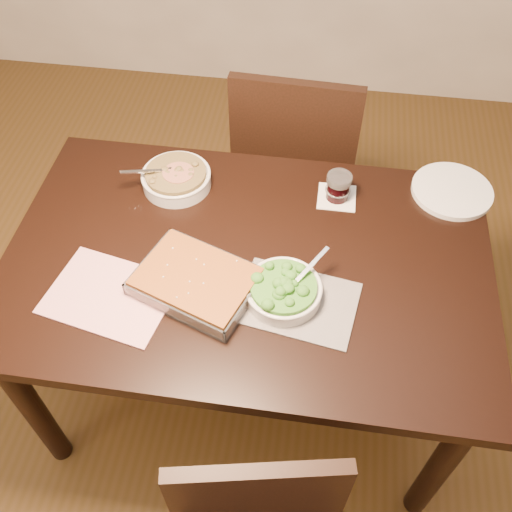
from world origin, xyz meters
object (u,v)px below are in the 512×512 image
Objects in this scene: stew_bowl at (176,178)px; broccoli_bowl at (283,290)px; table at (247,279)px; chair_far at (295,159)px; baking_dish at (196,282)px; dinner_plate at (452,191)px; wine_tumbler at (338,186)px.

broccoli_bowl is (0.39, -0.39, -0.00)m from stew_bowl.
table is 1.46× the size of chair_far.
broccoli_bowl is 0.24m from baking_dish.
baking_dish is at bearing -146.15° from dinner_plate.
baking_dish is 4.35× the size of wine_tumbler.
stew_bowl reaches higher than dinner_plate.
table is at bearing -130.20° from wine_tumbler.
broccoli_bowl is 0.57× the size of baking_dish.
dinner_plate is at bearing 44.74° from broccoli_bowl.
baking_dish is at bearing -131.49° from wine_tumbler.
broccoli_bowl is at bearing -45.03° from table.
baking_dish reaches higher than dinner_plate.
table is 16.06× the size of wine_tumbler.
stew_bowl reaches higher than broccoli_bowl.
table is 0.71m from dinner_plate.
wine_tumbler is at bearing 1.83° from stew_bowl.
table is 3.69× the size of baking_dish.
stew_bowl is 0.91× the size of dinner_plate.
stew_bowl is at bearing -174.03° from dinner_plate.
table is 0.21m from baking_dish.
broccoli_bowl is at bearing 95.25° from chair_far.
broccoli_bowl is 0.68m from dinner_plate.
chair_far is at bearing 96.34° from baking_dish.
table is 0.40m from wine_tumbler.
baking_dish is at bearing 78.87° from chair_far.
baking_dish is at bearing -69.25° from stew_bowl.
baking_dish is 0.55m from wine_tumbler.
dinner_plate is (0.36, 0.07, -0.04)m from wine_tumbler.
dinner_plate is (0.87, 0.09, -0.02)m from stew_bowl.
stew_bowl is at bearing 134.93° from broccoli_bowl.
table is 0.21m from broccoli_bowl.
stew_bowl is (-0.27, 0.27, 0.13)m from table.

